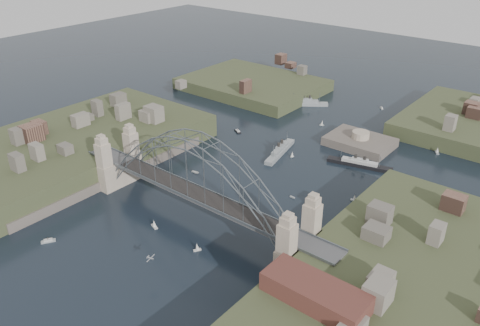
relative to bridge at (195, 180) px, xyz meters
name	(u,v)px	position (x,y,z in m)	size (l,w,h in m)	color
ground	(197,220)	(0.00, 0.00, -12.32)	(500.00, 500.00, 0.00)	black
bridge	(195,180)	(0.00, 0.00, 0.00)	(84.00, 13.80, 24.60)	#4C4C4E
shore_west	(72,154)	(-57.32, 0.00, -10.35)	(50.50, 90.00, 12.00)	#394124
shore_east	(407,315)	(57.32, 0.00, -10.35)	(50.50, 90.00, 12.00)	#394124
headland_nw	(253,89)	(-55.00, 95.00, -11.82)	(60.00, 45.00, 9.00)	#394124
fort_island	(359,147)	(12.00, 70.00, -12.66)	(22.00, 16.00, 9.40)	#584E46
wharf_shed	(315,293)	(44.00, -14.00, -2.32)	(20.00, 8.00, 4.00)	#592D26
naval_cruiser_near	(280,151)	(-6.19, 47.23, -11.38)	(7.06, 20.43, 6.10)	#949B9C
naval_cruiser_far	(306,103)	(-24.27, 92.69, -11.36)	(16.10, 12.97, 6.16)	#949B9C
ocean_liner	(359,164)	(19.08, 55.75, -11.53)	(20.93, 7.72, 5.12)	black
aeroplane	(150,258)	(7.76, -22.85, -6.94)	(1.63, 2.89, 0.42)	#A4A7AB
small_boat_a	(195,172)	(-19.09, 18.96, -12.17)	(2.37, 1.11, 0.45)	#BBBBB6
small_boat_b	(292,197)	(13.24, 25.60, -12.17)	(1.59, 0.60, 0.45)	#BBBBB6
small_boat_c	(154,224)	(-6.52, -9.34, -11.49)	(2.69, 1.59, 2.38)	#BBBBB6
small_boat_d	(355,198)	(27.85, 35.26, -11.42)	(2.29, 1.18, 2.38)	#BBBBB6
small_boat_e	(238,131)	(-29.03, 52.30, -12.05)	(4.01, 3.00, 1.43)	#BBBBB6
small_boat_f	(292,155)	(-1.32, 47.35, -11.29)	(1.13, 1.55, 2.38)	#BBBBB6
small_boat_h	(322,123)	(-7.64, 77.55, -11.33)	(1.79, 1.48, 2.38)	#BBBBB6
small_boat_i	(318,218)	(24.57, 20.66, -12.04)	(2.30, 1.13, 1.43)	#BBBBB6
small_boat_j	(48,241)	(-22.18, -30.28, -12.04)	(2.77, 3.52, 1.43)	#BBBBB6
small_boat_k	(382,108)	(2.33, 109.48, -12.04)	(2.06, 1.98, 1.43)	#BBBBB6
small_boat_l	(173,140)	(-41.26, 30.71, -11.49)	(1.08, 2.59, 2.38)	#BBBBB6
small_boat_m	(197,247)	(8.99, -9.46, -11.36)	(1.48, 1.97, 2.38)	#BBBBB6
small_boat_n	(437,151)	(35.22, 81.46, -11.54)	(2.25, 2.90, 2.38)	#BBBBB6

